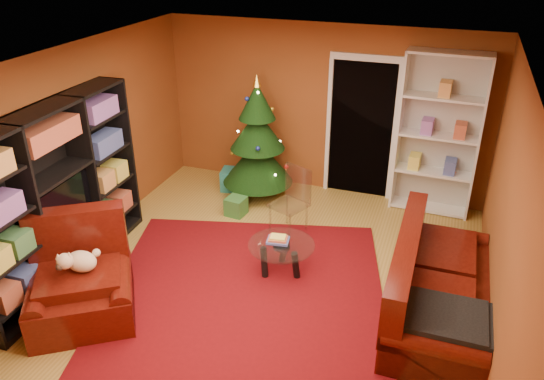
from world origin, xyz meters
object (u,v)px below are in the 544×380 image
(dog, at_px, (82,261))
(gift_box_green, at_px, (236,206))
(white_bookshelf, at_px, (438,136))
(sofa, at_px, (442,280))
(coffee_table, at_px, (281,258))
(christmas_tree, at_px, (257,139))
(gift_box_teal, at_px, (232,179))
(gift_box_red, at_px, (277,183))
(rug, at_px, (243,307))
(armchair, at_px, (80,282))
(media_unit, at_px, (57,197))
(acrylic_chair, at_px, (289,205))

(dog, bearing_deg, gift_box_green, 41.78)
(white_bookshelf, xyz_separation_m, sofa, (0.29, -2.49, -0.70))
(coffee_table, bearing_deg, sofa, -5.89)
(christmas_tree, bearing_deg, dog, -102.64)
(gift_box_teal, relative_size, gift_box_red, 1.67)
(rug, relative_size, gift_box_teal, 11.00)
(rug, distance_m, white_bookshelf, 3.73)
(gift_box_teal, height_order, coffee_table, coffee_table)
(white_bookshelf, relative_size, dog, 6.02)
(christmas_tree, distance_m, dog, 3.37)
(armchair, height_order, dog, armchair)
(gift_box_green, xyz_separation_m, gift_box_red, (0.30, 1.01, -0.03))
(media_unit, height_order, dog, media_unit)
(rug, distance_m, dog, 1.80)
(sofa, relative_size, acrylic_chair, 2.59)
(gift_box_green, relative_size, white_bookshelf, 0.11)
(acrylic_chair, bearing_deg, sofa, -5.46)
(rug, distance_m, sofa, 2.18)
(gift_box_green, height_order, sofa, sofa)
(white_bookshelf, bearing_deg, dog, -129.40)
(media_unit, relative_size, armchair, 2.38)
(gift_box_green, distance_m, dog, 2.70)
(rug, xyz_separation_m, dog, (-1.56, -0.62, 0.66))
(gift_box_red, distance_m, armchair, 3.79)
(armchair, bearing_deg, dog, 45.00)
(armchair, bearing_deg, christmas_tree, 43.53)
(media_unit, bearing_deg, armchair, -45.29)
(gift_box_green, distance_m, coffee_table, 1.60)
(white_bookshelf, distance_m, coffee_table, 2.94)
(gift_box_red, height_order, acrylic_chair, acrylic_chair)
(media_unit, xyz_separation_m, white_bookshelf, (4.00, 3.14, 0.13))
(gift_box_green, bearing_deg, rug, -65.19)
(rug, xyz_separation_m, acrylic_chair, (-0.02, 1.72, 0.41))
(gift_box_teal, bearing_deg, dog, -94.70)
(sofa, distance_m, coffee_table, 1.88)
(acrylic_chair, bearing_deg, dog, -100.10)
(media_unit, relative_size, sofa, 1.24)
(christmas_tree, height_order, acrylic_chair, christmas_tree)
(gift_box_red, bearing_deg, christmas_tree, -125.90)
(sofa, xyz_separation_m, coffee_table, (-1.86, 0.19, -0.26))
(rug, xyz_separation_m, armchair, (-1.57, -0.69, 0.44))
(christmas_tree, distance_m, gift_box_teal, 0.90)
(christmas_tree, height_order, armchair, christmas_tree)
(gift_box_green, relative_size, sofa, 0.12)
(white_bookshelf, xyz_separation_m, coffee_table, (-1.56, -2.29, -0.96))
(gift_box_green, distance_m, acrylic_chair, 0.95)
(sofa, distance_m, acrylic_chair, 2.36)
(rug, bearing_deg, christmas_tree, 107.19)
(acrylic_chair, bearing_deg, media_unit, -118.12)
(dog, relative_size, acrylic_chair, 0.47)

